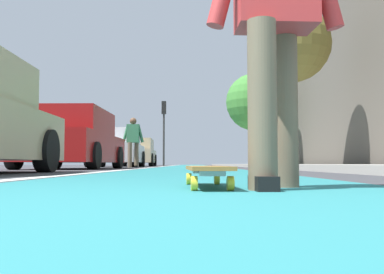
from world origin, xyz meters
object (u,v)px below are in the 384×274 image
Objects in this scene: traffic_light at (164,121)px; street_tree_far at (255,102)px; street_tree_mid at (292,45)px; pedestrian_distant at (133,139)px; parked_car_mid at (72,141)px; parked_car_end at (137,153)px; skateboard at (207,170)px; skater_person at (275,7)px; parked_car_far at (117,149)px.

traffic_light is 0.85× the size of street_tree_far.
pedestrian_distant is (0.86, 5.21, -2.98)m from street_tree_mid.
street_tree_mid is 3.09× the size of pedestrian_distant.
parked_car_mid is 2.63× the size of pedestrian_distant.
traffic_light is (3.10, -1.26, 2.09)m from parked_car_end.
skateboard is 8.96m from parked_car_mid.
parked_car_end is 12.28m from street_tree_mid.
skater_person reaches higher than parked_car_mid.
parked_car_end is (21.27, 3.16, 0.63)m from skateboard.
street_tree_far is (11.17, -6.22, 2.60)m from parked_car_mid.
street_tree_mid is at bearing 180.00° from street_tree_far.
traffic_light is 14.12m from street_tree_mid.
street_tree_mid reaches higher than traffic_light.
parked_car_mid is 7.57m from street_tree_mid.
parked_car_far is 0.87× the size of street_tree_far.
street_tree_mid reaches higher than street_tree_far.
traffic_light is 6.97m from street_tree_far.
skateboard is 0.92m from skater_person.
parked_car_mid is 12.89m from parked_car_end.
pedestrian_distant is at bearing -15.33° from parked_car_mid.
parked_car_mid is (8.53, 3.45, -0.24)m from skater_person.
parked_car_mid is 3.84m from pedestrian_distant.
pedestrian_distant reaches higher than skater_person.
skateboard is 0.20× the size of parked_car_far.
street_tree_far is (19.56, -3.12, 3.20)m from skateboard.
street_tree_mid reaches higher than parked_car_mid.
skateboard is 20.06m from street_tree_far.
skateboard is at bearing -175.55° from traffic_light.
skateboard is at bearing 66.63° from skater_person.
traffic_light is (15.98, -1.21, 2.12)m from parked_car_mid.
parked_car_far is 2.48× the size of pedestrian_distant.
street_tree_far is (4.87, -6.21, 2.57)m from parked_car_far.
skateboard is at bearing -170.17° from pedestrian_distant.
street_tree_mid is at bearing -65.50° from parked_car_mid.
parked_car_mid is at bearing 22.01° from skater_person.
skater_person reaches higher than parked_car_end.
skater_person is 15.23m from parked_car_far.
pedestrian_distant reaches higher than parked_car_end.
parked_car_end is (12.89, 0.05, 0.03)m from parked_car_mid.
skater_person is at bearing -113.37° from skateboard.
street_tree_mid is (11.37, -2.77, 3.01)m from skater_person.
skater_person is 20.04m from street_tree_far.
pedestrian_distant reaches higher than parked_car_mid.
pedestrian_distant is at bearing 9.83° from skateboard.
traffic_light reaches higher than skateboard.
pedestrian_distant is at bearing 11.28° from skater_person.
parked_car_mid is 6.30m from parked_car_far.
traffic_light is at bearing 5.22° from skater_person.
parked_car_end is at bearing 31.98° from street_tree_mid.
skateboard is 0.16× the size of street_tree_mid.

